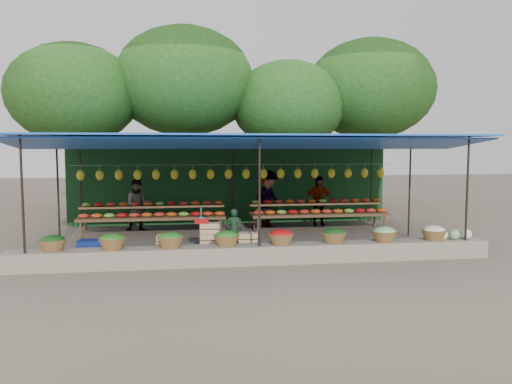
{
  "coord_description": "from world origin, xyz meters",
  "views": [
    {
      "loc": [
        -1.64,
        -13.39,
        2.54
      ],
      "look_at": [
        0.39,
        0.2,
        1.3
      ],
      "focal_mm": 35.0,
      "sensor_mm": 36.0,
      "label": 1
    }
  ],
  "objects": [
    {
      "name": "customer_left",
      "position": [
        -2.96,
        2.0,
        0.79
      ],
      "size": [
        0.82,
        0.67,
        1.58
      ],
      "primitive_type": "imported",
      "rotation": [
        0.0,
        0.0,
        0.1
      ],
      "color": "slate",
      "rests_on": "ground"
    },
    {
      "name": "tree_row",
      "position": [
        0.5,
        6.09,
        4.7
      ],
      "size": [
        16.51,
        5.5,
        7.12
      ],
      "color": "#321B12",
      "rests_on": "ground"
    },
    {
      "name": "weighing_scale",
      "position": [
        -1.21,
        -1.79,
        0.85
      ],
      "size": [
        0.33,
        0.33,
        0.35
      ],
      "color": "#B90E0F",
      "rests_on": "crate_counter"
    },
    {
      "name": "produce_baskets",
      "position": [
        -0.1,
        -2.75,
        0.56
      ],
      "size": [
        8.98,
        0.58,
        0.34
      ],
      "color": "brown",
      "rests_on": "stone_curb"
    },
    {
      "name": "stone_curb",
      "position": [
        0.0,
        -2.75,
        0.2
      ],
      "size": [
        10.6,
        0.55,
        0.4
      ],
      "primitive_type": "cube",
      "color": "gray",
      "rests_on": "ground"
    },
    {
      "name": "ground",
      "position": [
        0.0,
        0.0,
        0.0
      ],
      "size": [
        60.0,
        60.0,
        0.0
      ],
      "primitive_type": "plane",
      "color": "#695A4D",
      "rests_on": "ground"
    },
    {
      "name": "crate_counter",
      "position": [
        -1.03,
        -1.79,
        0.31
      ],
      "size": [
        2.39,
        0.39,
        0.77
      ],
      "color": "tan",
      "rests_on": "ground"
    },
    {
      "name": "vendor_seated",
      "position": [
        -0.39,
        -1.3,
        0.52
      ],
      "size": [
        0.43,
        0.33,
        1.04
      ],
      "primitive_type": "imported",
      "rotation": [
        0.0,
        0.0,
        2.9
      ],
      "color": "#16321E",
      "rests_on": "ground"
    },
    {
      "name": "fruit_table_right",
      "position": [
        2.51,
        1.35,
        0.61
      ],
      "size": [
        4.21,
        0.95,
        0.93
      ],
      "color": "#523C20",
      "rests_on": "ground"
    },
    {
      "name": "blue_crate_front",
      "position": [
        -3.5,
        -2.16,
        0.16
      ],
      "size": [
        0.52,
        0.38,
        0.31
      ],
      "primitive_type": "cube",
      "rotation": [
        0.0,
        0.0,
        -0.0
      ],
      "color": "navy",
      "rests_on": "ground"
    },
    {
      "name": "netting_backdrop",
      "position": [
        0.0,
        3.15,
        1.25
      ],
      "size": [
        10.6,
        0.06,
        2.5
      ],
      "primitive_type": "cube",
      "color": "#17431D",
      "rests_on": "ground"
    },
    {
      "name": "stall_canopy",
      "position": [
        0.0,
        0.07,
        2.68
      ],
      "size": [
        10.8,
        6.6,
        2.82
      ],
      "color": "black",
      "rests_on": "ground"
    },
    {
      "name": "customer_right",
      "position": [
        2.67,
        1.99,
        0.82
      ],
      "size": [
        0.96,
        0.41,
        1.63
      ],
      "primitive_type": "imported",
      "rotation": [
        0.0,
        0.0,
        -0.01
      ],
      "color": "slate",
      "rests_on": "ground"
    },
    {
      "name": "fruit_table_left",
      "position": [
        -2.49,
        1.35,
        0.61
      ],
      "size": [
        4.21,
        0.95,
        0.93
      ],
      "color": "#523C20",
      "rests_on": "ground"
    },
    {
      "name": "blue_crate_back",
      "position": [
        -3.81,
        -1.24,
        0.17
      ],
      "size": [
        0.6,
        0.45,
        0.34
      ],
      "primitive_type": "cube",
      "rotation": [
        0.0,
        0.0,
        -0.08
      ],
      "color": "navy",
      "rests_on": "ground"
    },
    {
      "name": "customer_mid",
      "position": [
        1.07,
        2.15,
        0.9
      ],
      "size": [
        1.32,
        1.26,
        1.8
      ],
      "primitive_type": "imported",
      "rotation": [
        0.0,
        0.0,
        0.7
      ],
      "color": "slate",
      "rests_on": "ground"
    }
  ]
}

